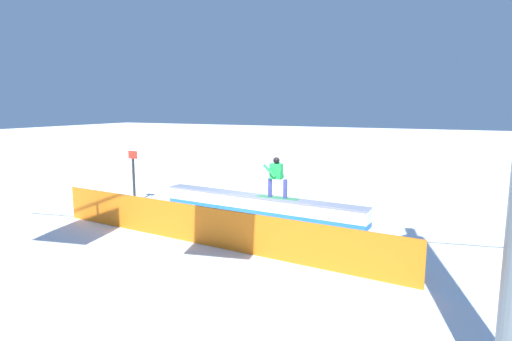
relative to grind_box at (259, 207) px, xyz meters
The scene contains 5 objects.
ground_plane 0.32m from the grind_box, ahead, with size 120.00×120.00×0.00m, color white.
grind_box is the anchor object (origin of this frame).
snowboarder 1.32m from the grind_box, behind, with size 1.50×0.42×1.39m.
safety_fence 3.49m from the grind_box, 90.00° to the left, with size 11.30×0.06×1.08m, color orange.
trail_marker 5.40m from the grind_box, ahead, with size 0.40×0.10×2.06m.
Camera 1 is at (-5.98, 13.05, 3.82)m, focal length 29.64 mm.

